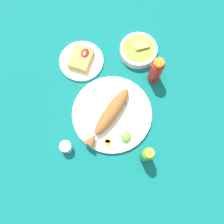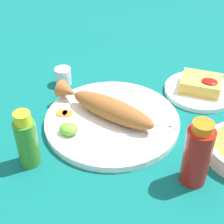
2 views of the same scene
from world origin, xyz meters
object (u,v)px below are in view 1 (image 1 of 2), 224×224
(side_plate_fries, at_px, (82,61))
(guacamole_bowl, at_px, (138,50))
(salt_cup, at_px, (66,147))
(fork_far, at_px, (125,98))
(main_plate, at_px, (112,114))
(hot_sauce_bottle_green, at_px, (147,155))
(fork_near, at_px, (115,94))
(hot_sauce_bottle_red, at_px, (156,71))
(fried_fish, at_px, (109,115))

(side_plate_fries, height_order, guacamole_bowl, guacamole_bowl)
(salt_cup, bearing_deg, fork_far, -30.13)
(main_plate, distance_m, hot_sauce_bottle_green, 0.24)
(fork_near, height_order, side_plate_fries, fork_near)
(fork_far, distance_m, guacamole_bowl, 0.24)
(hot_sauce_bottle_red, bearing_deg, fork_far, 146.93)
(main_plate, distance_m, hot_sauce_bottle_red, 0.27)
(main_plate, distance_m, side_plate_fries, 0.29)
(hot_sauce_bottle_red, bearing_deg, side_plate_fries, 94.70)
(salt_cup, distance_m, guacamole_bowl, 0.55)
(fried_fish, bearing_deg, hot_sauce_bottle_red, -12.03)
(salt_cup, bearing_deg, guacamole_bowl, -16.22)
(fried_fish, height_order, fork_far, fried_fish)
(hot_sauce_bottle_red, bearing_deg, fork_near, 134.80)
(fork_near, distance_m, hot_sauce_bottle_green, 0.31)
(hot_sauce_bottle_green, height_order, guacamole_bowl, hot_sauce_bottle_green)
(fork_far, height_order, hot_sauce_bottle_green, hot_sauce_bottle_green)
(fork_far, relative_size, guacamole_bowl, 0.97)
(fried_fish, bearing_deg, side_plate_fries, 59.82)
(hot_sauce_bottle_red, bearing_deg, guacamole_bowl, 45.69)
(fork_near, relative_size, guacamole_bowl, 1.07)
(main_plate, relative_size, guacamole_bowl, 2.01)
(fork_far, distance_m, salt_cup, 0.33)
(hot_sauce_bottle_red, relative_size, hot_sauce_bottle_green, 1.12)
(main_plate, height_order, salt_cup, salt_cup)
(hot_sauce_bottle_green, xyz_separation_m, salt_cup, (-0.07, 0.32, -0.04))
(hot_sauce_bottle_red, height_order, guacamole_bowl, hot_sauce_bottle_red)
(main_plate, xyz_separation_m, side_plate_fries, (0.20, 0.22, -0.00))
(fork_far, distance_m, hot_sauce_bottle_red, 0.18)
(fork_far, bearing_deg, side_plate_fries, 37.17)
(fried_fish, height_order, fork_near, fried_fish)
(hot_sauce_bottle_green, relative_size, salt_cup, 2.71)
(fork_far, bearing_deg, fried_fish, 131.48)
(hot_sauce_bottle_red, distance_m, salt_cup, 0.50)
(fork_far, bearing_deg, guacamole_bowl, -25.62)
(fried_fish, bearing_deg, fork_far, -4.14)
(side_plate_fries, distance_m, guacamole_bowl, 0.27)
(main_plate, xyz_separation_m, hot_sauce_bottle_green, (-0.13, -0.19, 0.06))
(fork_near, distance_m, side_plate_fries, 0.23)
(hot_sauce_bottle_red, bearing_deg, main_plate, 151.28)
(side_plate_fries, bearing_deg, salt_cup, -168.23)
(hot_sauce_bottle_red, bearing_deg, fried_fish, 152.24)
(hot_sauce_bottle_green, bearing_deg, guacamole_bowl, 20.32)
(hot_sauce_bottle_green, xyz_separation_m, side_plate_fries, (0.33, 0.41, -0.06))
(fork_far, xyz_separation_m, hot_sauce_bottle_green, (-0.22, -0.16, 0.05))
(fried_fish, bearing_deg, guacamole_bowl, 11.53)
(main_plate, relative_size, hot_sauce_bottle_red, 2.21)
(guacamole_bowl, bearing_deg, main_plate, 176.52)
(fried_fish, bearing_deg, hot_sauce_bottle_green, -104.03)
(fried_fish, xyz_separation_m, fork_near, (0.11, 0.01, -0.03))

